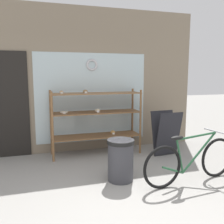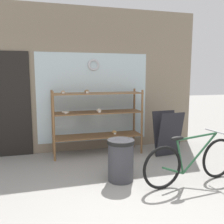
{
  "view_description": "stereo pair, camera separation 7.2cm",
  "coord_description": "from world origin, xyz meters",
  "px_view_note": "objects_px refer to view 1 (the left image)",
  "views": [
    {
      "loc": [
        -0.94,
        -2.41,
        1.64
      ],
      "look_at": [
        0.1,
        1.05,
        1.1
      ],
      "focal_mm": 40.0,
      "sensor_mm": 36.0,
      "label": 1
    },
    {
      "loc": [
        -0.87,
        -2.43,
        1.64
      ],
      "look_at": [
        0.1,
        1.05,
        1.1
      ],
      "focal_mm": 40.0,
      "sensor_mm": 36.0,
      "label": 2
    }
  ],
  "objects_px": {
    "display_case": "(96,115)",
    "sandwich_board": "(166,133)",
    "trash_bin": "(121,158)",
    "bicycle": "(191,161)"
  },
  "relations": [
    {
      "from": "display_case",
      "to": "sandwich_board",
      "type": "height_order",
      "value": "display_case"
    },
    {
      "from": "display_case",
      "to": "sandwich_board",
      "type": "bearing_deg",
      "value": -20.4
    },
    {
      "from": "display_case",
      "to": "bicycle",
      "type": "relative_size",
      "value": 1.08
    },
    {
      "from": "display_case",
      "to": "trash_bin",
      "type": "bearing_deg",
      "value": -87.21
    },
    {
      "from": "sandwich_board",
      "to": "trash_bin",
      "type": "height_order",
      "value": "sandwich_board"
    },
    {
      "from": "display_case",
      "to": "trash_bin",
      "type": "xyz_separation_m",
      "value": [
        0.07,
        -1.4,
        -0.46
      ]
    },
    {
      "from": "trash_bin",
      "to": "bicycle",
      "type": "bearing_deg",
      "value": -21.09
    },
    {
      "from": "display_case",
      "to": "sandwich_board",
      "type": "relative_size",
      "value": 2.03
    },
    {
      "from": "bicycle",
      "to": "trash_bin",
      "type": "bearing_deg",
      "value": 151.9
    },
    {
      "from": "display_case",
      "to": "sandwich_board",
      "type": "distance_m",
      "value": 1.49
    }
  ]
}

